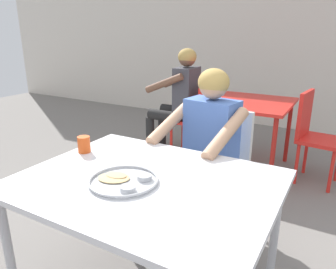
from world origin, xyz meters
name	(u,v)px	position (x,y,z in m)	size (l,w,h in m)	color
back_wall	(303,9)	(0.00, 3.83, 1.70)	(12.00, 0.12, 3.40)	silver
table_foreground	(147,192)	(-0.06, -0.02, 0.67)	(1.20, 0.93, 0.74)	silver
thali_tray	(124,180)	(-0.13, -0.10, 0.75)	(0.33, 0.33, 0.03)	#B7BABF
drinking_cup	(84,144)	(-0.57, 0.10, 0.79)	(0.07, 0.07, 0.09)	#D84C19
chair_foreground	(218,160)	(-0.04, 0.90, 0.51)	(0.47, 0.47, 0.88)	silver
diner_foreground	(204,142)	(-0.07, 0.68, 0.71)	(0.55, 0.59, 1.19)	#353535
table_background_red	(247,109)	(-0.17, 2.03, 0.64)	(0.87, 0.88, 0.73)	red
chair_red_left	(196,116)	(-0.75, 2.05, 0.49)	(0.42, 0.39, 0.84)	red
chair_red_right	(313,131)	(0.48, 2.02, 0.51)	(0.43, 0.44, 0.88)	red
patron_background	(179,93)	(-0.96, 2.03, 0.74)	(0.56, 0.50, 1.24)	black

